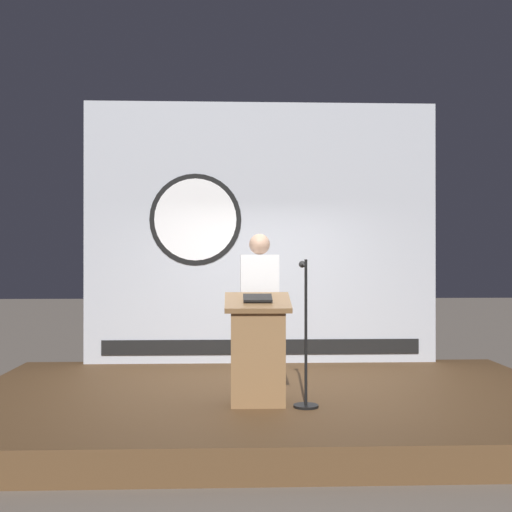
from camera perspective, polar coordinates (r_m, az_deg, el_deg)
name	(u,v)px	position (r m, az deg, el deg)	size (l,w,h in m)	color
ground_plane	(269,419)	(6.97, 1.20, -14.51)	(40.00, 40.00, 0.00)	#6B6056
stage_platform	(269,405)	(6.93, 1.20, -13.31)	(6.40, 4.00, 0.30)	brown
banner_display	(259,233)	(8.60, 0.32, 2.05)	(4.77, 0.12, 3.54)	#B2B7C1
podium	(258,351)	(6.23, 0.14, -8.52)	(0.64, 0.50, 1.08)	olive
speaker_person	(260,312)	(6.67, 0.32, -5.05)	(0.40, 0.26, 1.68)	black
microphone_stand	(305,356)	(6.16, 4.48, -8.95)	(0.24, 0.47, 1.41)	black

